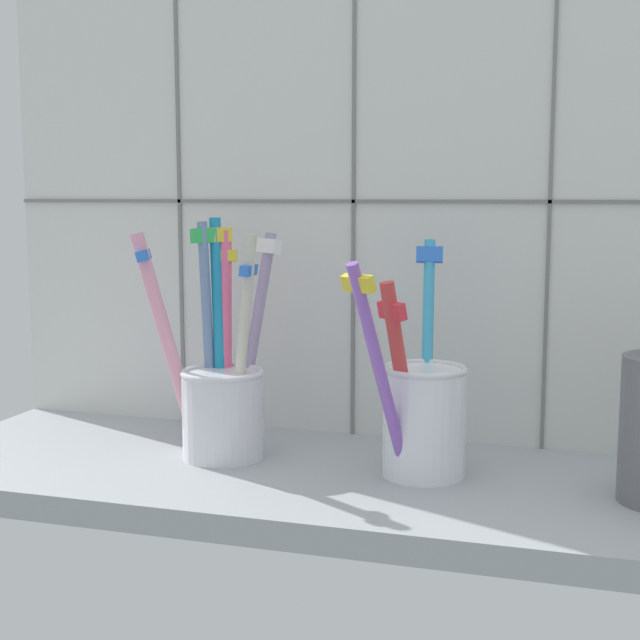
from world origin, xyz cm
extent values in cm
cube|color=#9EA3A8|center=(0.00, 0.00, 1.00)|extent=(64.00, 22.00, 2.00)
cube|color=silver|center=(0.00, 12.00, 22.50)|extent=(64.00, 2.00, 45.00)
cube|color=gray|center=(-16.00, 10.90, 22.50)|extent=(0.30, 0.20, 45.00)
cube|color=gray|center=(0.00, 10.90, 22.50)|extent=(0.30, 0.20, 45.00)
cube|color=gray|center=(16.00, 10.90, 22.50)|extent=(0.30, 0.20, 45.00)
cube|color=gray|center=(0.00, 10.90, 22.05)|extent=(64.00, 0.20, 0.30)
cylinder|color=silver|center=(-8.00, 1.22, 5.39)|extent=(6.41, 6.41, 6.78)
torus|color=silver|center=(-8.00, 1.22, 8.78)|extent=(6.59, 6.59, 0.50)
cylinder|color=pink|center=(-12.28, 0.59, 11.01)|extent=(5.62, 2.90, 17.50)
cube|color=blue|center=(-13.93, 0.00, 17.93)|extent=(1.71, 2.43, 1.00)
cylinder|color=beige|center=(-6.32, 1.35, 11.01)|extent=(2.59, 0.95, 17.31)
cube|color=blue|center=(-5.76, 1.37, 16.87)|extent=(0.87, 2.50, 0.88)
cylinder|color=#6987B4|center=(-10.08, 3.28, 11.43)|extent=(2.29, 2.12, 18.12)
cube|color=green|center=(-10.56, 3.69, 19.34)|extent=(1.84, 1.97, 1.22)
cylinder|color=#9F8BB3|center=(-6.63, 4.56, 10.94)|extent=(3.23, 4.35, 17.28)
cube|color=white|center=(-5.79, 5.87, 18.44)|extent=(2.64, 2.21, 1.30)
cylinder|color=#1B8CBC|center=(-9.25, 3.63, 11.56)|extent=(2.75, 3.64, 18.47)
cube|color=yellow|center=(-9.84, 4.58, 19.34)|extent=(2.73, 2.21, 1.27)
cylinder|color=#F85F8D|center=(-8.83, 3.90, 11.03)|extent=(2.12, 3.74, 17.41)
cube|color=yellow|center=(-9.12, 4.79, 17.69)|extent=(2.12, 1.52, 1.04)
cylinder|color=white|center=(8.00, 1.22, 5.98)|extent=(6.11, 6.11, 7.97)
torus|color=silver|center=(8.00, 1.22, 9.97)|extent=(6.31, 6.31, 0.50)
cylinder|color=#CE3B3B|center=(6.71, -0.66, 9.47)|extent=(3.38, 3.61, 14.35)
cube|color=#E5333F|center=(6.07, -1.38, 14.52)|extent=(2.50, 2.36, 1.30)
cylinder|color=#8B56C0|center=(5.70, -3.13, 10.25)|extent=(3.97, 6.29, 16.01)
cube|color=yellow|center=(4.59, -5.16, 16.75)|extent=(2.68, 2.05, 1.25)
cylinder|color=#3AA9D9|center=(7.60, 4.45, 10.74)|extent=(1.66, 5.57, 16.91)
cube|color=blue|center=(7.31, 6.36, 17.99)|extent=(2.17, 1.36, 1.34)
camera|label=1|loc=(19.47, -63.00, 22.53)|focal=50.77mm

